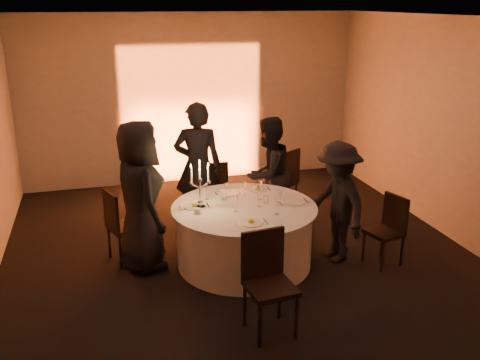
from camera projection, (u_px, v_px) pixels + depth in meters
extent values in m
plane|color=black|center=(244.00, 263.00, 6.82)|extent=(7.00, 7.00, 0.00)
plane|color=white|center=(245.00, 17.00, 5.86)|extent=(7.00, 7.00, 0.00)
plane|color=#B1ABA4|center=(191.00, 99.00, 9.54)|extent=(7.00, 0.00, 7.00)
plane|color=#B1ABA4|center=(406.00, 301.00, 3.14)|extent=(7.00, 0.00, 7.00)
plane|color=#B1ABA4|center=(462.00, 134.00, 7.09)|extent=(0.00, 7.00, 7.00)
cube|color=black|center=(197.00, 181.00, 9.73)|extent=(0.25, 0.12, 0.10)
cylinder|color=black|center=(244.00, 262.00, 6.81)|extent=(0.60, 0.60, 0.03)
cylinder|color=black|center=(244.00, 236.00, 6.70)|extent=(0.20, 0.20, 0.75)
cylinder|color=silver|center=(244.00, 236.00, 6.70)|extent=(1.68, 1.68, 0.75)
cylinder|color=silver|center=(244.00, 207.00, 6.58)|extent=(1.80, 1.80, 0.02)
cube|color=black|center=(127.00, 226.00, 6.77)|extent=(0.53, 0.53, 0.05)
cube|color=black|center=(111.00, 211.00, 6.58)|extent=(0.18, 0.41, 0.48)
cylinder|color=black|center=(147.00, 245.00, 6.80)|extent=(0.04, 0.04, 0.45)
cylinder|color=black|center=(135.00, 235.00, 7.08)|extent=(0.04, 0.04, 0.45)
cylinder|color=black|center=(120.00, 252.00, 6.61)|extent=(0.04, 0.04, 0.45)
cylinder|color=black|center=(109.00, 242.00, 6.89)|extent=(0.04, 0.04, 0.45)
cube|color=black|center=(213.00, 188.00, 8.27)|extent=(0.39, 0.39, 0.05)
cube|color=black|center=(216.00, 177.00, 8.04)|extent=(0.38, 0.04, 0.44)
cylinder|color=black|center=(221.00, 196.00, 8.53)|extent=(0.04, 0.04, 0.41)
cylinder|color=black|center=(201.00, 198.00, 8.45)|extent=(0.04, 0.04, 0.41)
cylinder|color=black|center=(226.00, 204.00, 8.23)|extent=(0.04, 0.04, 0.41)
cylinder|color=black|center=(205.00, 206.00, 8.15)|extent=(0.04, 0.04, 0.41)
cube|color=black|center=(279.00, 182.00, 8.31)|extent=(0.62, 0.62, 0.05)
cube|color=black|center=(290.00, 168.00, 8.09)|extent=(0.40, 0.28, 0.52)
cylinder|color=black|center=(276.00, 191.00, 8.65)|extent=(0.04, 0.04, 0.48)
cylinder|color=black|center=(261.00, 198.00, 8.37)|extent=(0.04, 0.04, 0.48)
cylinder|color=black|center=(296.00, 197.00, 8.40)|extent=(0.04, 0.04, 0.48)
cylinder|color=black|center=(281.00, 204.00, 8.13)|extent=(0.04, 0.04, 0.48)
cube|color=black|center=(384.00, 233.00, 6.67)|extent=(0.48, 0.48, 0.05)
cube|color=black|center=(396.00, 212.00, 6.68)|extent=(0.14, 0.38, 0.44)
cylinder|color=black|center=(363.00, 246.00, 6.79)|extent=(0.04, 0.04, 0.42)
cylinder|color=black|center=(383.00, 257.00, 6.52)|extent=(0.04, 0.04, 0.42)
cylinder|color=black|center=(382.00, 241.00, 6.96)|extent=(0.04, 0.04, 0.42)
cylinder|color=black|center=(402.00, 250.00, 6.69)|extent=(0.04, 0.04, 0.42)
cube|color=black|center=(271.00, 288.00, 5.24)|extent=(0.50, 0.50, 0.05)
cube|color=black|center=(263.00, 253.00, 5.33)|extent=(0.46, 0.09, 0.52)
cylinder|color=black|center=(260.00, 325.00, 5.09)|extent=(0.04, 0.04, 0.49)
cylinder|color=black|center=(296.00, 317.00, 5.22)|extent=(0.04, 0.04, 0.49)
cylinder|color=black|center=(245.00, 304.00, 5.43)|extent=(0.04, 0.04, 0.49)
cylinder|color=black|center=(279.00, 297.00, 5.56)|extent=(0.04, 0.04, 0.49)
imported|color=black|center=(140.00, 196.00, 6.46)|extent=(0.77, 1.02, 1.86)
imported|color=black|center=(198.00, 166.00, 7.61)|extent=(0.77, 0.60, 1.86)
imported|color=black|center=(268.00, 174.00, 7.62)|extent=(1.01, 0.96, 1.65)
imported|color=black|center=(337.00, 202.00, 6.69)|extent=(0.73, 1.08, 1.56)
cylinder|color=white|center=(194.00, 207.00, 6.55)|extent=(0.27, 0.27, 0.01)
cube|color=silver|center=(181.00, 208.00, 6.51)|extent=(0.01, 0.17, 0.01)
cube|color=silver|center=(208.00, 205.00, 6.60)|extent=(0.02, 0.17, 0.01)
sphere|color=yellow|center=(194.00, 203.00, 6.54)|extent=(0.07, 0.07, 0.07)
cylinder|color=white|center=(229.00, 193.00, 7.03)|extent=(0.29, 0.29, 0.01)
cube|color=silver|center=(216.00, 194.00, 6.99)|extent=(0.02, 0.17, 0.01)
cube|color=silver|center=(241.00, 191.00, 7.07)|extent=(0.02, 0.17, 0.01)
cylinder|color=white|center=(256.00, 190.00, 7.14)|extent=(0.28, 0.28, 0.01)
cube|color=silver|center=(244.00, 191.00, 7.10)|extent=(0.02, 0.17, 0.01)
cube|color=silver|center=(268.00, 189.00, 7.18)|extent=(0.02, 0.17, 0.01)
sphere|color=yellow|center=(256.00, 187.00, 7.13)|extent=(0.07, 0.07, 0.07)
cylinder|color=white|center=(293.00, 202.00, 6.70)|extent=(0.27, 0.27, 0.01)
cube|color=silver|center=(281.00, 203.00, 6.66)|extent=(0.02, 0.17, 0.01)
cube|color=silver|center=(306.00, 201.00, 6.75)|extent=(0.01, 0.17, 0.01)
cylinder|color=white|center=(251.00, 223.00, 6.07)|extent=(0.26, 0.26, 0.01)
cube|color=silver|center=(237.00, 224.00, 6.03)|extent=(0.02, 0.17, 0.01)
cube|color=silver|center=(266.00, 221.00, 6.12)|extent=(0.02, 0.17, 0.01)
sphere|color=yellow|center=(251.00, 219.00, 6.06)|extent=(0.07, 0.07, 0.07)
cylinder|color=white|center=(197.00, 213.00, 6.36)|extent=(0.11, 0.11, 0.01)
cylinder|color=white|center=(197.00, 210.00, 6.35)|extent=(0.07, 0.07, 0.06)
cylinder|color=silver|center=(201.00, 207.00, 6.53)|extent=(0.12, 0.12, 0.02)
sphere|color=silver|center=(201.00, 203.00, 6.51)|extent=(0.07, 0.07, 0.07)
cylinder|color=silver|center=(200.00, 193.00, 6.47)|extent=(0.02, 0.02, 0.32)
cylinder|color=silver|center=(200.00, 179.00, 6.41)|extent=(0.05, 0.05, 0.03)
cylinder|color=white|center=(200.00, 171.00, 6.38)|extent=(0.02, 0.02, 0.21)
cone|color=#FFA62D|center=(199.00, 161.00, 6.34)|extent=(0.02, 0.02, 0.03)
cylinder|color=silver|center=(196.00, 186.00, 6.43)|extent=(0.12, 0.02, 0.08)
cylinder|color=silver|center=(191.00, 184.00, 6.40)|extent=(0.05, 0.05, 0.03)
cylinder|color=white|center=(191.00, 175.00, 6.37)|extent=(0.02, 0.02, 0.21)
cone|color=#FFA62D|center=(191.00, 165.00, 6.33)|extent=(0.02, 0.02, 0.03)
cylinder|color=silver|center=(204.00, 185.00, 6.45)|extent=(0.12, 0.02, 0.08)
cylinder|color=silver|center=(209.00, 182.00, 6.46)|extent=(0.05, 0.05, 0.03)
cylinder|color=white|center=(208.00, 174.00, 6.42)|extent=(0.02, 0.02, 0.21)
cone|color=#FFA62D|center=(208.00, 164.00, 6.38)|extent=(0.02, 0.02, 0.03)
cylinder|color=silver|center=(259.00, 206.00, 6.57)|extent=(0.06, 0.06, 0.01)
cylinder|color=silver|center=(259.00, 203.00, 6.55)|extent=(0.01, 0.01, 0.10)
cone|color=silver|center=(259.00, 196.00, 6.52)|extent=(0.07, 0.07, 0.09)
cylinder|color=silver|center=(277.00, 214.00, 6.33)|extent=(0.06, 0.06, 0.01)
cylinder|color=silver|center=(277.00, 210.00, 6.32)|extent=(0.01, 0.01, 0.10)
cone|color=silver|center=(277.00, 203.00, 6.29)|extent=(0.07, 0.07, 0.09)
cylinder|color=silver|center=(260.00, 199.00, 6.81)|extent=(0.06, 0.06, 0.01)
cylinder|color=silver|center=(260.00, 195.00, 6.79)|extent=(0.01, 0.01, 0.10)
cone|color=silver|center=(260.00, 189.00, 6.76)|extent=(0.07, 0.07, 0.09)
cylinder|color=silver|center=(245.00, 195.00, 6.94)|extent=(0.06, 0.06, 0.01)
cylinder|color=silver|center=(245.00, 192.00, 6.92)|extent=(0.01, 0.01, 0.10)
cone|color=silver|center=(245.00, 185.00, 6.89)|extent=(0.07, 0.07, 0.09)
cylinder|color=silver|center=(207.00, 199.00, 6.80)|extent=(0.06, 0.06, 0.01)
cylinder|color=silver|center=(207.00, 195.00, 6.79)|extent=(0.01, 0.01, 0.10)
cone|color=silver|center=(207.00, 189.00, 6.76)|extent=(0.07, 0.07, 0.09)
cylinder|color=silver|center=(236.00, 211.00, 6.43)|extent=(0.06, 0.06, 0.01)
cylinder|color=silver|center=(236.00, 207.00, 6.41)|extent=(0.01, 0.01, 0.10)
cone|color=silver|center=(236.00, 200.00, 6.38)|extent=(0.07, 0.07, 0.09)
cylinder|color=silver|center=(260.00, 194.00, 6.98)|extent=(0.06, 0.06, 0.01)
cylinder|color=silver|center=(260.00, 191.00, 6.96)|extent=(0.01, 0.01, 0.10)
cone|color=silver|center=(260.00, 184.00, 6.93)|extent=(0.07, 0.07, 0.09)
cylinder|color=silver|center=(227.00, 197.00, 6.89)|extent=(0.06, 0.06, 0.01)
cylinder|color=silver|center=(227.00, 193.00, 6.87)|extent=(0.01, 0.01, 0.10)
cone|color=silver|center=(227.00, 186.00, 6.84)|extent=(0.07, 0.07, 0.09)
cylinder|color=silver|center=(280.00, 205.00, 6.63)|extent=(0.06, 0.06, 0.01)
cylinder|color=silver|center=(280.00, 201.00, 6.61)|extent=(0.01, 0.01, 0.10)
cone|color=silver|center=(281.00, 194.00, 6.58)|extent=(0.07, 0.07, 0.09)
cylinder|color=silver|center=(266.00, 199.00, 6.68)|extent=(0.07, 0.07, 0.09)
cylinder|color=silver|center=(224.00, 196.00, 6.78)|extent=(0.07, 0.07, 0.09)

